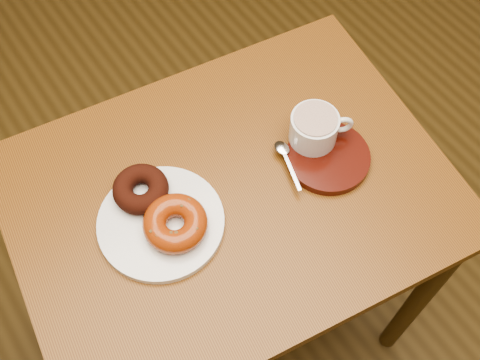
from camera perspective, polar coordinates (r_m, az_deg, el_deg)
cafe_table at (r=1.17m, az=-0.81°, el=-3.81°), size 0.84×0.68×0.72m
donut_plate at (r=1.04m, az=-7.50°, el=-4.03°), size 0.29×0.29×0.01m
donut_cinnamon at (r=1.04m, az=-9.40°, el=-0.85°), size 0.12×0.12×0.04m
donut_caramel at (r=1.00m, az=-6.16°, el=-4.10°), size 0.11×0.11×0.04m
saucer at (r=1.10m, az=8.34°, el=2.14°), size 0.16×0.16×0.02m
coffee_cup at (r=1.09m, az=7.11°, el=4.93°), size 0.11×0.09×0.06m
teaspoon at (r=1.09m, az=4.17°, el=2.62°), size 0.04×0.11×0.01m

